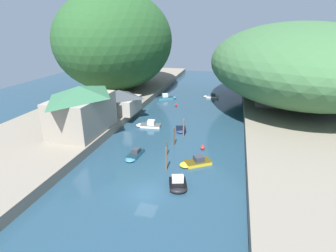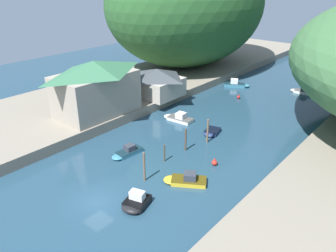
# 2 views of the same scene
# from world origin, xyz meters

# --- Properties ---
(water_surface) EXTENTS (130.00, 130.00, 0.00)m
(water_surface) POSITION_xyz_m (0.00, 30.00, 0.00)
(water_surface) COLOR #234256
(water_surface) RESTS_ON ground
(left_bank) EXTENTS (22.00, 120.00, 1.56)m
(left_bank) POSITION_xyz_m (-23.22, 30.00, 0.78)
(left_bank) COLOR gray
(left_bank) RESTS_ON ground
(hillside_left) EXTENTS (30.71, 42.99, 27.54)m
(hillside_left) POSITION_xyz_m (-24.32, 47.11, 15.33)
(hillside_left) COLOR #285628
(hillside_left) RESTS_ON left_bank
(waterfront_building) EXTENTS (8.15, 13.12, 8.36)m
(waterfront_building) POSITION_xyz_m (-16.30, 13.20, 5.86)
(waterfront_building) COLOR gray
(waterfront_building) RESTS_ON left_bank
(boathouse_shed) EXTENTS (8.55, 7.81, 4.88)m
(boathouse_shed) POSITION_xyz_m (-14.87, 25.64, 4.08)
(boathouse_shed) COLOR #B2A899
(boathouse_shed) RESTS_ON left_bank
(boat_white_cruiser) EXTENTS (5.49, 4.22, 1.62)m
(boat_white_cruiser) POSITION_xyz_m (-8.64, 43.90, 0.49)
(boat_white_cruiser) COLOR teal
(boat_white_cruiser) RESTS_ON water_surface
(boat_near_quay) EXTENTS (2.94, 3.65, 1.60)m
(boat_near_quay) POSITION_xyz_m (3.63, 2.15, 0.50)
(boat_near_quay) COLOR black
(boat_near_quay) RESTS_ON water_surface
(boat_far_upstream) EXTENTS (5.09, 4.19, 1.37)m
(boat_far_upstream) POSITION_xyz_m (4.84, 8.73, 0.41)
(boat_far_upstream) COLOR gold
(boat_far_upstream) RESTS_ON water_surface
(boat_yellow_tender) EXTENTS (2.59, 3.57, 0.54)m
(boat_yellow_tender) POSITION_xyz_m (0.05, 21.31, 0.27)
(boat_yellow_tender) COLOR navy
(boat_yellow_tender) RESTS_ON water_surface
(boat_far_right_bank) EXTENTS (2.01, 4.58, 1.27)m
(boat_far_right_bank) POSITION_xyz_m (-4.90, 8.79, 0.38)
(boat_far_right_bank) COLOR teal
(boat_far_right_bank) RESTS_ON water_surface
(boat_mid_channel) EXTENTS (4.40, 1.76, 1.27)m
(boat_mid_channel) POSITION_xyz_m (3.28, 48.58, 0.39)
(boat_mid_channel) COLOR silver
(boat_mid_channel) RESTS_ON water_surface
(boat_navy_launch) EXTENTS (5.28, 2.50, 1.43)m
(boat_navy_launch) POSITION_xyz_m (-6.95, 21.98, 0.42)
(boat_navy_launch) COLOR silver
(boat_navy_launch) RESTS_ON water_surface
(mooring_post_nearest) EXTENTS (0.24, 0.24, 3.71)m
(mooring_post_nearest) POSITION_xyz_m (1.04, 6.10, 1.87)
(mooring_post_nearest) COLOR brown
(mooring_post_nearest) RESTS_ON water_surface
(mooring_post_second) EXTENTS (0.20, 0.20, 2.38)m
(mooring_post_second) POSITION_xyz_m (-0.08, 10.83, 1.19)
(mooring_post_second) COLOR #4C3D2D
(mooring_post_second) RESTS_ON water_surface
(mooring_post_middle) EXTENTS (0.26, 0.26, 3.26)m
(mooring_post_middle) POSITION_xyz_m (0.19, 14.81, 1.64)
(mooring_post_middle) COLOR #4C3D2D
(mooring_post_middle) RESTS_ON water_surface
(mooring_post_fourth) EXTENTS (0.28, 0.28, 3.58)m
(mooring_post_fourth) POSITION_xyz_m (1.06, 18.67, 1.80)
(mooring_post_fourth) COLOR brown
(mooring_post_fourth) RESTS_ON water_surface
(channel_buoy_near) EXTENTS (0.60, 0.60, 0.90)m
(channel_buoy_near) POSITION_xyz_m (-4.61, 37.48, 0.35)
(channel_buoy_near) COLOR red
(channel_buoy_near) RESTS_ON water_surface
(channel_buoy_far) EXTENTS (0.70, 0.70, 1.05)m
(channel_buoy_far) POSITION_xyz_m (5.28, 14.14, 0.41)
(channel_buoy_far) COLOR red
(channel_buoy_far) RESTS_ON water_surface
(person_on_quay) EXTENTS (0.30, 0.42, 1.69)m
(person_on_quay) POSITION_xyz_m (-14.45, 18.82, 2.54)
(person_on_quay) COLOR #282D3D
(person_on_quay) RESTS_ON left_bank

